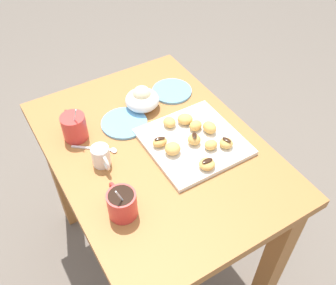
{
  "coord_description": "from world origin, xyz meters",
  "views": [
    {
      "loc": [
        -0.8,
        0.43,
        1.7
      ],
      "look_at": [
        -0.02,
        -0.04,
        0.77
      ],
      "focal_mm": 40.49,
      "sensor_mm": 36.0,
      "label": 1
    }
  ],
  "objects": [
    {
      "name": "cream_pitcher_white",
      "position": [
        0.02,
        0.19,
        0.79
      ],
      "size": [
        0.1,
        0.06,
        0.07
      ],
      "color": "silver",
      "rests_on": "dining_table"
    },
    {
      "name": "beignet_6",
      "position": [
        -0.01,
        -0.01,
        0.78
      ],
      "size": [
        0.04,
        0.05,
        0.03
      ],
      "primitive_type": "ellipsoid",
      "rotation": [
        0.0,
        0.0,
        1.61
      ],
      "color": "#DBA351",
      "rests_on": "pastry_plate_square"
    },
    {
      "name": "beignet_1",
      "position": [
        -0.18,
        -0.09,
        0.78
      ],
      "size": [
        0.06,
        0.06,
        0.03
      ],
      "primitive_type": "ellipsoid",
      "rotation": [
        0.0,
        0.0,
        4.8
      ],
      "color": "#DBA351",
      "rests_on": "pastry_plate_square"
    },
    {
      "name": "beignet_3",
      "position": [
        -0.14,
        -0.2,
        0.78
      ],
      "size": [
        0.05,
        0.05,
        0.03
      ],
      "primitive_type": "ellipsoid",
      "rotation": [
        0.0,
        0.0,
        3.01
      ],
      "color": "#DBA351",
      "rests_on": "pastry_plate_square"
    },
    {
      "name": "ground_plane",
      "position": [
        0.0,
        0.0,
        0.0
      ],
      "size": [
        8.0,
        8.0,
        0.0
      ],
      "primitive_type": "plane",
      "color": "#665B51"
    },
    {
      "name": "coffee_mug_red_left",
      "position": [
        -0.18,
        0.22,
        0.8
      ],
      "size": [
        0.12,
        0.09,
        0.13
      ],
      "color": "red",
      "rests_on": "dining_table"
    },
    {
      "name": "beignet_2",
      "position": [
        -0.07,
        -0.03,
        0.79
      ],
      "size": [
        0.07,
        0.07,
        0.04
      ],
      "primitive_type": "ellipsoid",
      "rotation": [
        0.0,
        0.0,
        5.28
      ],
      "color": "#DBA351",
      "rests_on": "pastry_plate_square"
    },
    {
      "name": "chocolate_drizzle_6",
      "position": [
        -0.01,
        -0.01,
        0.8
      ],
      "size": [
        0.02,
        0.04,
        0.0
      ],
      "primitive_type": "ellipsoid",
      "rotation": [
        0.0,
        0.0,
        1.31
      ],
      "color": "black",
      "rests_on": "beignet_6"
    },
    {
      "name": "chocolate_drizzle_1",
      "position": [
        -0.18,
        -0.09,
        0.8
      ],
      "size": [
        0.02,
        0.04,
        0.0
      ],
      "primitive_type": "ellipsoid",
      "rotation": [
        0.0,
        0.0,
        4.65
      ],
      "color": "black",
      "rests_on": "beignet_1"
    },
    {
      "name": "beignet_5",
      "position": [
        -0.01,
        -0.16,
        0.79
      ],
      "size": [
        0.05,
        0.06,
        0.03
      ],
      "primitive_type": "ellipsoid",
      "rotation": [
        0.0,
        0.0,
        4.99
      ],
      "color": "#DBA351",
      "rests_on": "pastry_plate_square"
    },
    {
      "name": "ice_cream_bowl",
      "position": [
        0.21,
        -0.06,
        0.79
      ],
      "size": [
        0.13,
        0.13,
        0.1
      ],
      "color": "silver",
      "rests_on": "dining_table"
    },
    {
      "name": "saucer_sky_left",
      "position": [
        0.16,
        0.04,
        0.76
      ],
      "size": [
        0.17,
        0.17,
        0.01
      ],
      "primitive_type": "cylinder",
      "color": "#66A8DB",
      "rests_on": "dining_table"
    },
    {
      "name": "dining_table",
      "position": [
        0.0,
        0.0,
        0.59
      ],
      "size": [
        0.94,
        0.68,
        0.75
      ],
      "color": "#A36633",
      "rests_on": "ground_plane"
    },
    {
      "name": "saucer_sky_right",
      "position": [
        0.23,
        -0.21,
        0.76
      ],
      "size": [
        0.16,
        0.16,
        0.01
      ],
      "primitive_type": "cylinder",
      "color": "#66A8DB",
      "rests_on": "dining_table"
    },
    {
      "name": "beignet_7",
      "position": [
        0.05,
        -0.09,
        0.78
      ],
      "size": [
        0.06,
        0.05,
        0.03
      ],
      "primitive_type": "ellipsoid",
      "rotation": [
        0.0,
        0.0,
        4.56
      ],
      "color": "#DBA351",
      "rests_on": "pastry_plate_square"
    },
    {
      "name": "loose_spoon_near_saucer",
      "position": [
        0.09,
        0.17,
        0.76
      ],
      "size": [
        0.11,
        0.13,
        0.01
      ],
      "color": "silver",
      "rests_on": "dining_table"
    },
    {
      "name": "beignet_4",
      "position": [
        0.04,
        -0.14,
        0.79
      ],
      "size": [
        0.07,
        0.07,
        0.04
      ],
      "primitive_type": "ellipsoid",
      "rotation": [
        0.0,
        0.0,
        4.1
      ],
      "color": "#DBA351",
      "rests_on": "pastry_plate_square"
    },
    {
      "name": "chocolate_drizzle_8",
      "position": [
        -0.07,
        -0.11,
        0.81
      ],
      "size": [
        0.03,
        0.03,
        0.0
      ],
      "primitive_type": "ellipsoid",
      "rotation": [
        0.0,
        0.0,
        2.65
      ],
      "color": "black",
      "rests_on": "beignet_8"
    },
    {
      "name": "chocolate_drizzle_3",
      "position": [
        -0.14,
        -0.2,
        0.8
      ],
      "size": [
        0.04,
        0.03,
        0.0
      ],
      "primitive_type": "ellipsoid",
      "rotation": [
        0.0,
        0.0,
        3.46
      ],
      "color": "black",
      "rests_on": "beignet_3"
    },
    {
      "name": "pastry_plate_square",
      "position": [
        -0.05,
        -0.12,
        0.76
      ],
      "size": [
        0.32,
        0.32,
        0.02
      ],
      "primitive_type": "cube",
      "color": "silver",
      "rests_on": "dining_table"
    },
    {
      "name": "beignet_9",
      "position": [
        -0.12,
        -0.15,
        0.78
      ],
      "size": [
        0.04,
        0.05,
        0.03
      ],
      "primitive_type": "ellipsoid",
      "rotation": [
        0.0,
        0.0,
        1.52
      ],
      "color": "#DBA351",
      "rests_on": "pastry_plate_square"
    },
    {
      "name": "beignet_0",
      "position": [
        -0.05,
        -0.19,
        0.79
      ],
      "size": [
        0.06,
        0.05,
        0.04
      ],
      "primitive_type": "ellipsoid",
      "rotation": [
        0.0,
        0.0,
        4.68
      ],
      "color": "#DBA351",
      "rests_on": "pastry_plate_square"
    },
    {
      "name": "coffee_mug_red_right",
      "position": [
        0.19,
        0.22,
        0.8
      ],
      "size": [
        0.13,
        0.09,
        0.15
      ],
      "color": "red",
      "rests_on": "dining_table"
    },
    {
      "name": "beignet_8",
      "position": [
        -0.07,
        -0.11,
        0.79
      ],
      "size": [
        0.06,
        0.06,
        0.04
      ],
      "primitive_type": "ellipsoid",
      "rotation": [
        0.0,
        0.0,
        2.16
      ],
      "color": "#DBA351",
      "rests_on": "pastry_plate_square"
    }
  ]
}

